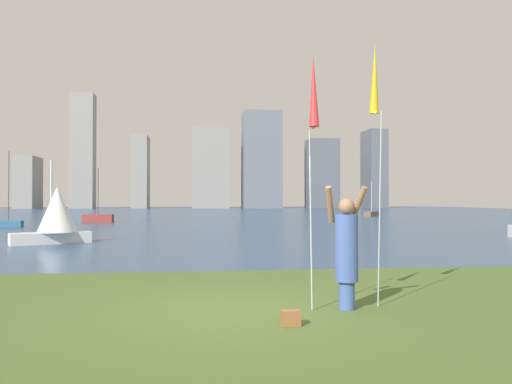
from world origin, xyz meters
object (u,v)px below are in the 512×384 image
object	(u,v)px
kite_flag_left	(313,97)
sailboat_0	(372,214)
kite_flag_right	(375,86)
sailboat_3	(56,215)
sailboat_1	(98,218)
sailboat_6	(8,223)
bag	(291,318)
person	(347,248)

from	to	relation	value
kite_flag_left	sailboat_0	bearing A→B (deg)	69.81
kite_flag_right	sailboat_3	xyz separation A→B (m)	(-8.72, 13.24, -2.55)
kite_flag_right	sailboat_1	distance (m)	34.98
kite_flag_left	kite_flag_right	bearing A→B (deg)	20.26
kite_flag_left	sailboat_1	distance (m)	35.02
kite_flag_left	sailboat_0	size ratio (longest dim) A/B	1.10
sailboat_0	sailboat_6	bearing A→B (deg)	-149.07
bag	sailboat_3	distance (m)	16.12
sailboat_1	sailboat_3	bearing A→B (deg)	-84.11
sailboat_1	kite_flag_right	bearing A→B (deg)	-71.98
sailboat_0	sailboat_6	world-z (taller)	sailboat_6
person	bag	xyz separation A→B (m)	(-1.10, -0.95, -0.88)
kite_flag_left	sailboat_3	xyz separation A→B (m)	(-7.56, 13.67, -2.26)
person	bag	world-z (taller)	person
kite_flag_right	sailboat_3	distance (m)	16.06
person	kite_flag_right	distance (m)	2.80
person	kite_flag_right	bearing A→B (deg)	28.84
sailboat_3	sailboat_6	size ratio (longest dim) A/B	0.69
person	sailboat_0	xyz separation A→B (m)	(16.02, 45.00, -0.71)
kite_flag_left	bag	distance (m)	3.45
person	kite_flag_left	size ratio (longest dim) A/B	0.49
person	sailboat_0	distance (m)	47.77
sailboat_1	sailboat_6	distance (m)	8.00
sailboat_0	sailboat_1	size ratio (longest dim) A/B	0.89
sailboat_1	sailboat_3	world-z (taller)	sailboat_1
kite_flag_left	bag	world-z (taller)	kite_flag_left
bag	sailboat_6	bearing A→B (deg)	115.97
kite_flag_left	kite_flag_right	xyz separation A→B (m)	(1.17, 0.43, 0.29)
sailboat_1	sailboat_6	bearing A→B (deg)	-123.06
kite_flag_right	sailboat_6	bearing A→B (deg)	119.84
kite_flag_left	sailboat_3	distance (m)	15.78
kite_flag_right	sailboat_1	world-z (taller)	kite_flag_right
sailboat_6	bag	bearing A→B (deg)	-64.03
sailboat_3	sailboat_6	world-z (taller)	sailboat_6
person	bag	distance (m)	1.70
sailboat_0	sailboat_6	xyz separation A→B (m)	(-30.58, -18.32, 0.01)
person	sailboat_3	world-z (taller)	sailboat_3
sailboat_3	sailboat_0	bearing A→B (deg)	52.49
sailboat_1	sailboat_0	bearing A→B (deg)	23.90
kite_flag_left	sailboat_6	world-z (taller)	sailboat_6
person	kite_flag_right	world-z (taller)	kite_flag_right
kite_flag_left	kite_flag_right	world-z (taller)	kite_flag_right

